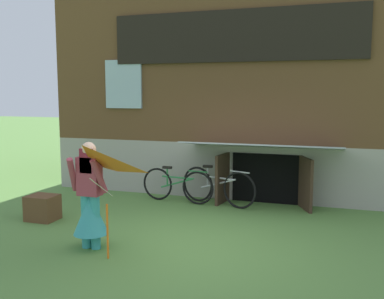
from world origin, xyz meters
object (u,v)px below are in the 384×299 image
object	(u,v)px
bicycle_green	(177,185)
wooden_crate	(43,208)
kite	(83,174)
bicycle_silver	(218,186)
person	(90,204)

from	to	relation	value
bicycle_green	wooden_crate	size ratio (longest dim) A/B	3.17
wooden_crate	bicycle_green	bearing A→B (deg)	47.38
kite	bicycle_green	xyz separation A→B (m)	(0.01, 3.61, -0.87)
bicycle_silver	bicycle_green	xyz separation A→B (m)	(-0.88, -0.05, -0.02)
person	bicycle_silver	xyz separation A→B (m)	(1.14, 3.11, -0.28)
kite	bicycle_silver	xyz separation A→B (m)	(0.89, 3.66, -0.85)
bicycle_silver	bicycle_green	size ratio (longest dim) A/B	1.03
person	wooden_crate	world-z (taller)	person
bicycle_silver	bicycle_green	bearing A→B (deg)	-159.05
bicycle_green	wooden_crate	distance (m)	2.78
person	bicycle_silver	distance (m)	3.32
person	kite	size ratio (longest dim) A/B	1.09
kite	bicycle_silver	world-z (taller)	kite
person	bicycle_silver	bearing A→B (deg)	81.71
person	bicycle_green	world-z (taller)	person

